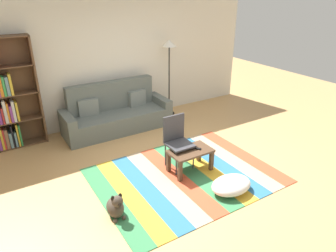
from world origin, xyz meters
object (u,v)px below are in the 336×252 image
object	(u,v)px
tv_remote	(197,148)
folding_chair	(177,137)
dog	(116,207)
coffee_table	(190,154)
couch	(116,114)
standing_lamp	(169,53)
pouf	(231,185)
bookshelf	(6,99)

from	to	relation	value
tv_remote	folding_chair	world-z (taller)	folding_chair
dog	coffee_table	bearing A→B (deg)	15.02
couch	tv_remote	world-z (taller)	couch
standing_lamp	dog	bearing A→B (deg)	-132.76
coffee_table	pouf	bearing A→B (deg)	-76.64
standing_lamp	tv_remote	xyz separation A→B (m)	(-0.93, -2.35, -1.06)
coffee_table	folding_chair	bearing A→B (deg)	109.65
bookshelf	folding_chair	size ratio (longest dim) A/B	2.29
bookshelf	dog	size ratio (longest dim) A/B	5.18
couch	standing_lamp	xyz separation A→B (m)	(1.41, 0.14, 1.12)
couch	tv_remote	bearing A→B (deg)	-77.65
couch	tv_remote	distance (m)	2.27
bookshelf	folding_chair	xyz separation A→B (m)	(2.25, -2.22, -0.43)
pouf	dog	bearing A→B (deg)	166.72
bookshelf	tv_remote	xyz separation A→B (m)	(2.46, -2.49, -0.57)
pouf	couch	bearing A→B (deg)	100.56
coffee_table	tv_remote	xyz separation A→B (m)	(0.11, -0.01, 0.09)
tv_remote	bookshelf	bearing A→B (deg)	105.42
coffee_table	tv_remote	bearing A→B (deg)	-5.59
bookshelf	pouf	distance (m)	4.23
couch	bookshelf	distance (m)	2.09
dog	tv_remote	distance (m)	1.67
coffee_table	standing_lamp	xyz separation A→B (m)	(1.04, 2.34, 1.15)
pouf	tv_remote	distance (m)	0.84
bookshelf	folding_chair	bearing A→B (deg)	-44.61
standing_lamp	folding_chair	size ratio (longest dim) A/B	1.94
dog	folding_chair	distance (m)	1.59
coffee_table	tv_remote	distance (m)	0.15
bookshelf	pouf	world-z (taller)	bookshelf
coffee_table	folding_chair	size ratio (longest dim) A/B	0.78
dog	folding_chair	world-z (taller)	folding_chair
pouf	dog	size ratio (longest dim) A/B	1.64
couch	dog	bearing A→B (deg)	-113.28
standing_lamp	folding_chair	bearing A→B (deg)	-118.74
dog	tv_remote	world-z (taller)	tv_remote
pouf	dog	world-z (taller)	dog
tv_remote	folding_chair	distance (m)	0.37
standing_lamp	tv_remote	size ratio (longest dim) A/B	11.66
pouf	tv_remote	size ratio (longest dim) A/B	4.34
pouf	tv_remote	xyz separation A→B (m)	(-0.07, 0.78, 0.28)
coffee_table	pouf	size ratio (longest dim) A/B	1.09
dog	pouf	bearing A→B (deg)	-13.28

